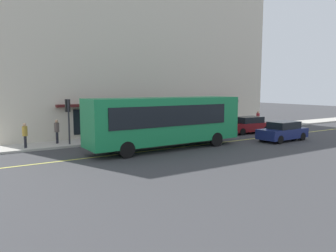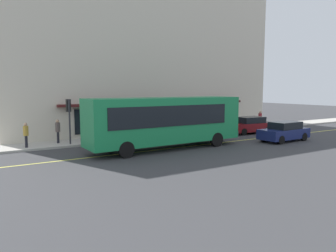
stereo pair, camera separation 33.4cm
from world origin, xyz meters
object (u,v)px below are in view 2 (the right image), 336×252
Objects in this scene: bus at (167,120)px; car_navy at (284,132)px; traffic_light at (69,111)px; car_maroon at (250,125)px; pedestrian_waiting at (58,129)px; pedestrian_at_corner at (260,118)px; pedestrian_mid_block at (26,133)px.

bus reaches higher than car_navy.
traffic_light is 0.73× the size of car_navy.
car_maroon is 16.76m from pedestrian_waiting.
car_maroon is at bearing -7.34° from traffic_light.
pedestrian_waiting is (-15.60, 7.29, 0.45)m from car_navy.
traffic_light reaches higher than car_navy.
traffic_light is 1.64m from pedestrian_waiting.
pedestrian_at_corner is at bearing 56.62° from car_navy.
pedestrian_at_corner is 0.97× the size of pedestrian_waiting.
bus is 6.47× the size of pedestrian_waiting.
bus is at bearing -165.97° from car_maroon.
pedestrian_waiting is (-16.53, 2.71, 0.45)m from car_maroon.
car_navy is at bearing -20.23° from pedestrian_mid_block.
traffic_light is 16.10m from car_maroon.
pedestrian_waiting reaches higher than car_navy.
car_maroon is (10.52, 2.63, -1.24)m from bus.
traffic_light is 1.92× the size of pedestrian_at_corner.
traffic_light is (-5.35, 4.67, 0.55)m from bus.
pedestrian_at_corner is 22.04m from pedestrian_mid_block.
pedestrian_mid_block reaches higher than pedestrian_at_corner.
pedestrian_mid_block is (-22.04, 0.18, 0.01)m from pedestrian_at_corner.
pedestrian_at_corner is at bearing -0.71° from traffic_light.
pedestrian_mid_block is at bearing 173.94° from car_maroon.
car_navy is (14.94, -6.62, -1.79)m from traffic_light.
bus is at bearing -162.18° from pedestrian_at_corner.
bus reaches higher than pedestrian_at_corner.
car_maroon is 2.62× the size of pedestrian_at_corner.
traffic_light reaches higher than car_maroon.
pedestrian_waiting is at bearing 17.94° from pedestrian_mid_block.
pedestrian_at_corner is (3.28, 1.81, 0.41)m from car_maroon.
car_maroon is at bearing 78.52° from car_navy.
pedestrian_waiting reaches higher than pedestrian_at_corner.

